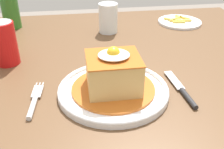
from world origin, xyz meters
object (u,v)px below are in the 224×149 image
beer_bottle_green (9,2)px  main_plate (113,90)px  knife (184,93)px  side_plate_fries (179,22)px  fork (34,102)px  soda_can (5,43)px  drinking_glass (108,20)px

beer_bottle_green → main_plate: bearing=-58.2°
knife → side_plate_fries: side_plate_fries is taller
main_plate → fork: main_plate is taller
knife → beer_bottle_green: bearing=131.7°
fork → knife: bearing=-2.2°
soda_can → side_plate_fries: 0.67m
drinking_glass → fork: bearing=-118.3°
drinking_glass → side_plate_fries: bearing=10.4°
soda_can → main_plate: bearing=-35.8°
fork → soda_can: size_ratio=1.14×
main_plate → fork: size_ratio=1.86×
knife → drinking_glass: (-0.12, 0.43, 0.04)m
main_plate → drinking_glass: drinking_glass is taller
soda_can → beer_bottle_green: bearing=96.7°
beer_bottle_green → fork: bearing=-76.2°
drinking_glass → beer_bottle_green: bearing=164.3°
fork → side_plate_fries: size_ratio=0.83×
fork → knife: 0.35m
beer_bottle_green → drinking_glass: bearing=-15.7°
side_plate_fries → drinking_glass: bearing=-169.6°
beer_bottle_green → drinking_glass: (0.35, -0.10, -0.05)m
main_plate → beer_bottle_green: size_ratio=0.99×
soda_can → beer_bottle_green: (-0.04, 0.30, 0.04)m
soda_can → drinking_glass: 0.38m
fork → beer_bottle_green: (-0.13, 0.52, 0.09)m
soda_can → drinking_glass: (0.32, 0.20, -0.02)m
main_plate → fork: 0.18m
main_plate → drinking_glass: bearing=83.8°
knife → fork: bearing=177.8°
fork → knife: (0.35, -0.01, 0.00)m
knife → drinking_glass: drinking_glass is taller
side_plate_fries → soda_can: bearing=-157.2°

